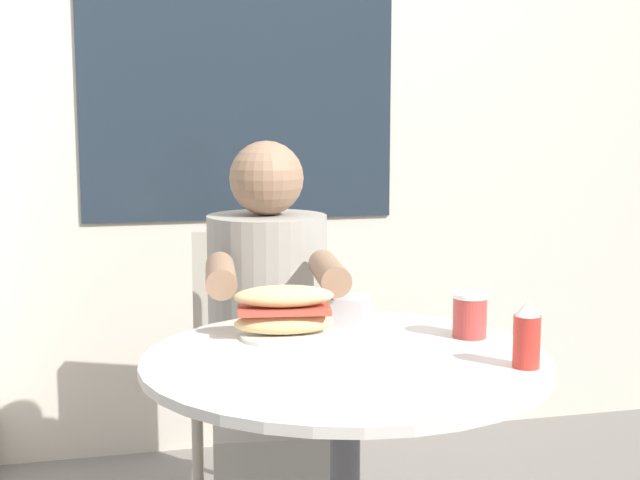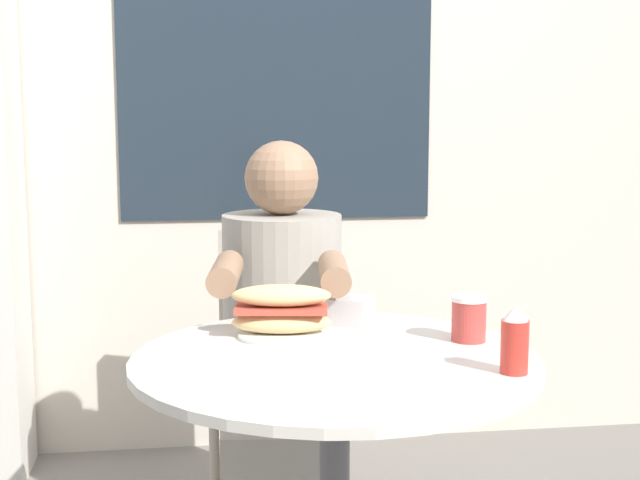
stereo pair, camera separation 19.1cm
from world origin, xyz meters
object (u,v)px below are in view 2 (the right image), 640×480
at_px(diner_chair, 276,349).
at_px(cafe_table, 335,452).
at_px(drink_cup, 469,318).
at_px(sandwich_on_plate, 281,312).
at_px(seated_diner, 283,389).
at_px(condiment_bottle, 515,341).

bearing_deg(diner_chair, cafe_table, 98.65).
bearing_deg(drink_cup, cafe_table, -164.48).
distance_m(diner_chair, sandwich_on_plate, 0.80).
bearing_deg(cafe_table, drink_cup, 15.52).
distance_m(seated_diner, sandwich_on_plate, 0.50).
distance_m(diner_chair, condiment_bottle, 1.16).
distance_m(cafe_table, sandwich_on_plate, 0.31).
bearing_deg(diner_chair, condiment_bottle, 114.18).
height_order(diner_chair, sandwich_on_plate, diner_chair).
bearing_deg(diner_chair, seated_diner, 94.14).
bearing_deg(seated_diner, diner_chair, -85.86).
distance_m(diner_chair, seated_diner, 0.34).
xyz_separation_m(seated_diner, sandwich_on_plate, (-0.04, -0.40, 0.30)).
bearing_deg(sandwich_on_plate, seated_diner, 84.34).
bearing_deg(seated_diner, condiment_bottle, 122.56).
bearing_deg(cafe_table, seated_diner, 94.87).
bearing_deg(condiment_bottle, diner_chair, 107.70).
xyz_separation_m(cafe_table, drink_cup, (0.29, 0.08, 0.24)).
height_order(seated_diner, sandwich_on_plate, seated_diner).
bearing_deg(seated_diner, drink_cup, 131.52).
xyz_separation_m(cafe_table, sandwich_on_plate, (-0.09, 0.17, 0.25)).
bearing_deg(cafe_table, condiment_bottle, -26.79).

